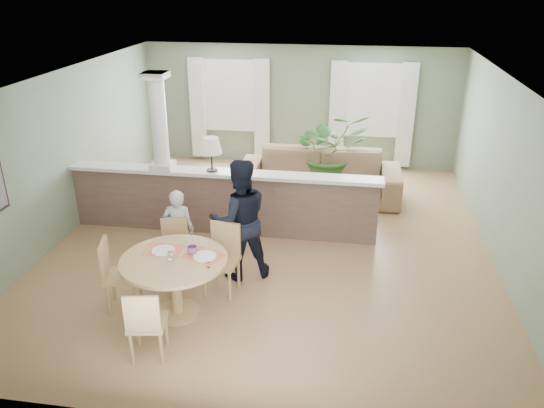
% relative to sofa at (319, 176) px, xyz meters
% --- Properties ---
extents(ground, '(8.00, 8.00, 0.00)m').
position_rel_sofa_xyz_m(ground, '(-0.61, -1.97, -0.46)').
color(ground, tan).
rests_on(ground, ground).
extents(room_shell, '(7.02, 8.02, 2.71)m').
position_rel_sofa_xyz_m(room_shell, '(-0.64, -1.34, 1.35)').
color(room_shell, gray).
rests_on(room_shell, ground).
extents(pony_wall, '(5.32, 0.38, 2.70)m').
position_rel_sofa_xyz_m(pony_wall, '(-1.60, -1.77, 0.25)').
color(pony_wall, brown).
rests_on(pony_wall, ground).
extents(sofa, '(3.14, 1.23, 0.92)m').
position_rel_sofa_xyz_m(sofa, '(0.00, 0.00, 0.00)').
color(sofa, '#88654A').
rests_on(sofa, ground).
extents(houseplant, '(1.85, 1.74, 1.64)m').
position_rel_sofa_xyz_m(houseplant, '(0.17, 0.51, 0.36)').
color(houseplant, '#2E6327').
rests_on(houseplant, ground).
extents(dining_table, '(1.36, 1.36, 0.93)m').
position_rel_sofa_xyz_m(dining_table, '(-1.53, -4.20, 0.19)').
color(dining_table, tan).
rests_on(dining_table, ground).
extents(chair_far_boy, '(0.48, 0.48, 0.87)m').
position_rel_sofa_xyz_m(chair_far_boy, '(-1.85, -3.28, 0.02)').
color(chair_far_boy, tan).
rests_on(chair_far_boy, ground).
extents(chair_far_man, '(0.50, 0.50, 0.99)m').
position_rel_sofa_xyz_m(chair_far_man, '(-1.07, -3.54, 0.09)').
color(chair_far_man, tan).
rests_on(chair_far_man, ground).
extents(chair_near, '(0.48, 0.48, 0.92)m').
position_rel_sofa_xyz_m(chair_near, '(-1.58, -5.12, 0.05)').
color(chair_near, tan).
rests_on(chair_near, ground).
extents(chair_side, '(0.54, 0.54, 0.98)m').
position_rel_sofa_xyz_m(chair_side, '(-2.35, -4.18, 0.08)').
color(chair_side, tan).
rests_on(chair_side, ground).
extents(child_person, '(0.49, 0.35, 1.27)m').
position_rel_sofa_xyz_m(child_person, '(-1.86, -3.05, 0.17)').
color(child_person, '#ACACB1').
rests_on(child_person, ground).
extents(man_person, '(1.08, 0.98, 1.80)m').
position_rel_sofa_xyz_m(man_person, '(-0.92, -3.11, 0.44)').
color(man_person, black).
rests_on(man_person, ground).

